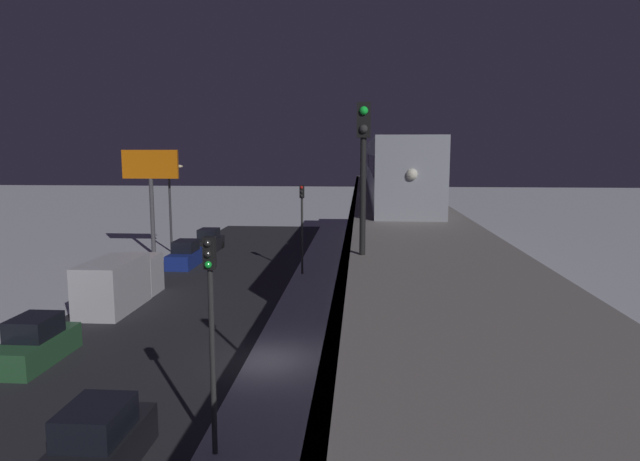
% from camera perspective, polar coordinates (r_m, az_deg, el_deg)
% --- Properties ---
extents(ground_plane, '(240.00, 240.00, 0.00)m').
position_cam_1_polar(ground_plane, '(24.35, -5.51, -13.03)').
color(ground_plane, silver).
extents(avenue_asphalt, '(11.00, 85.35, 0.01)m').
position_cam_1_polar(avenue_asphalt, '(26.13, -19.68, -11.98)').
color(avenue_asphalt, '#28282D').
rests_on(avenue_asphalt, ground_plane).
extents(elevated_railway, '(5.00, 85.35, 6.00)m').
position_cam_1_polar(elevated_railway, '(22.75, 8.91, -1.12)').
color(elevated_railway, gray).
rests_on(elevated_railway, ground_plane).
extents(subway_train, '(2.94, 36.87, 3.40)m').
position_cam_1_polar(subway_train, '(40.52, 7.05, 6.60)').
color(subway_train, '#999EA8').
rests_on(subway_train, elevated_railway).
extents(rail_signal, '(0.36, 0.41, 4.00)m').
position_cam_1_polar(rail_signal, '(14.77, 4.44, 7.97)').
color(rail_signal, black).
rests_on(rail_signal, elevated_railway).
extents(sedan_black, '(1.91, 4.25, 1.97)m').
position_cam_1_polar(sedan_black, '(50.75, -11.25, -1.15)').
color(sedan_black, black).
rests_on(sedan_black, ground_plane).
extents(sedan_green, '(1.80, 4.29, 1.97)m').
position_cam_1_polar(sedan_green, '(26.56, -27.01, -10.26)').
color(sedan_green, '#2D6038').
rests_on(sedan_green, ground_plane).
extents(sedan_blue, '(1.80, 4.64, 1.97)m').
position_cam_1_polar(sedan_blue, '(44.47, -13.52, -2.49)').
color(sedan_blue, navy).
rests_on(sedan_blue, ground_plane).
extents(sedan_black_2, '(1.80, 4.27, 1.97)m').
position_cam_1_polar(sedan_black_2, '(17.35, -21.77, -19.79)').
color(sedan_black_2, black).
rests_on(sedan_black_2, ground_plane).
extents(box_truck, '(2.40, 7.40, 2.80)m').
position_cam_1_polar(box_truck, '(34.06, -19.66, -4.98)').
color(box_truck, silver).
rests_on(box_truck, ground_plane).
extents(traffic_light_near, '(0.32, 0.44, 6.40)m').
position_cam_1_polar(traffic_light_near, '(16.21, -11.03, -8.37)').
color(traffic_light_near, '#2D2D2D').
rests_on(traffic_light_near, ground_plane).
extents(traffic_light_mid, '(0.32, 0.44, 6.40)m').
position_cam_1_polar(traffic_light_mid, '(39.80, -1.85, 1.47)').
color(traffic_light_mid, '#2D2D2D').
rests_on(traffic_light_mid, ground_plane).
extents(commercial_billboard, '(4.80, 0.36, 8.90)m').
position_cam_1_polar(commercial_billboard, '(49.61, -16.88, 5.47)').
color(commercial_billboard, '#4C4C51').
rests_on(commercial_billboard, ground_plane).
extents(street_lamp_far, '(1.35, 0.44, 7.65)m').
position_cam_1_polar(street_lamp_far, '(50.28, -14.81, 3.28)').
color(street_lamp_far, '#38383D').
rests_on(street_lamp_far, ground_plane).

